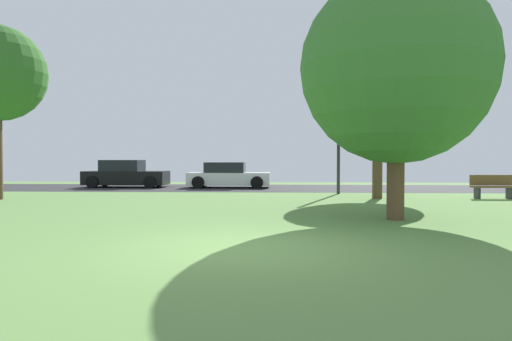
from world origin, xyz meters
TOP-DOWN VIEW (x-y plane):
  - ground_plane at (0.00, 0.00)m, footprint 44.00×44.00m
  - road_strip at (0.00, 16.00)m, footprint 44.00×6.40m
  - birch_tree_lone at (3.53, 3.73)m, footprint 4.73×4.73m
  - oak_tree_left at (4.41, 9.91)m, footprint 3.65×3.65m
  - parked_car_black at (-7.60, 16.33)m, footprint 4.35×1.96m
  - parked_car_white at (-2.03, 16.24)m, footprint 4.30×2.06m
  - park_bench at (8.81, 10.10)m, footprint 1.60×0.45m
  - street_lamp_post at (3.23, 12.20)m, footprint 0.14×0.14m

SIDE VIEW (x-z plane):
  - ground_plane at x=0.00m, z-range 0.00..0.00m
  - road_strip at x=0.00m, z-range 0.00..0.01m
  - park_bench at x=8.81m, z-range 0.01..0.91m
  - parked_car_white at x=-2.03m, z-range -0.06..1.29m
  - parked_car_black at x=-7.60m, z-range -0.07..1.40m
  - street_lamp_post at x=3.23m, z-range 0.00..4.50m
  - birch_tree_lone at x=3.53m, z-range 0.68..6.80m
  - oak_tree_left at x=4.41m, z-range 0.95..6.54m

